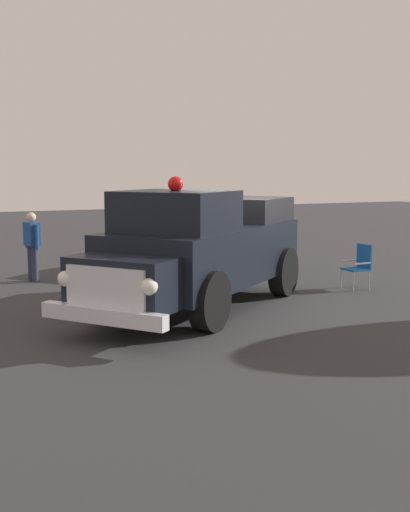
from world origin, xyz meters
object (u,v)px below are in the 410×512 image
at_px(vintage_fire_truck, 199,248).
at_px(lawn_chair_near_truck, 233,253).
at_px(classic_hot_rod, 177,241).
at_px(spectator_seated, 230,249).
at_px(spectator_standing, 32,242).
at_px(lawn_chair_by_car, 360,263).
at_px(lawn_chair_spare, 233,233).

relative_size(vintage_fire_truck, lawn_chair_near_truck, 5.89).
bearing_deg(vintage_fire_truck, classic_hot_rod, -106.80).
relative_size(vintage_fire_truck, spectator_seated, 4.66).
distance_m(classic_hot_rod, spectator_standing, 4.04).
height_order(lawn_chair_near_truck, spectator_standing, spectator_standing).
relative_size(lawn_chair_near_truck, spectator_seated, 0.79).
bearing_deg(spectator_standing, vintage_fire_truck, 119.27).
bearing_deg(classic_hot_rod, vintage_fire_truck, 73.20).
bearing_deg(spectator_seated, vintage_fire_truck, 54.53).
height_order(vintage_fire_truck, spectator_seated, vintage_fire_truck).
height_order(lawn_chair_by_car, spectator_seated, spectator_seated).
bearing_deg(spectator_seated, lawn_chair_by_car, 126.62).
bearing_deg(vintage_fire_truck, lawn_chair_spare, -120.70).
bearing_deg(lawn_chair_near_truck, lawn_chair_spare, -116.43).
xyz_separation_m(lawn_chair_by_car, lawn_chair_spare, (-0.35, -7.17, 0.00)).
bearing_deg(spectator_standing, lawn_chair_by_car, 149.00).
xyz_separation_m(vintage_fire_truck, classic_hot_rod, (-1.52, -5.02, -0.45)).
distance_m(lawn_chair_spare, spectator_standing, 7.69).
bearing_deg(classic_hot_rod, spectator_standing, 8.66).
distance_m(lawn_chair_near_truck, spectator_standing, 4.95).
bearing_deg(vintage_fire_truck, spectator_standing, -60.73).
relative_size(classic_hot_rod, lawn_chair_near_truck, 4.39).
bearing_deg(classic_hot_rod, spectator_seated, 109.16).
xyz_separation_m(lawn_chair_near_truck, lawn_chair_by_car, (-1.86, 2.73, 0.00)).
height_order(lawn_chair_by_car, spectator_standing, spectator_standing).
distance_m(vintage_fire_truck, lawn_chair_by_car, 4.23).
distance_m(lawn_chair_by_car, spectator_seated, 3.31).
height_order(spectator_seated, spectator_standing, spectator_standing).
xyz_separation_m(vintage_fire_truck, lawn_chair_by_car, (-4.16, -0.43, -0.61)).
bearing_deg(lawn_chair_near_truck, classic_hot_rod, -67.24).
height_order(lawn_chair_near_truck, lawn_chair_by_car, same).
bearing_deg(lawn_chair_by_car, vintage_fire_truck, 5.83).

